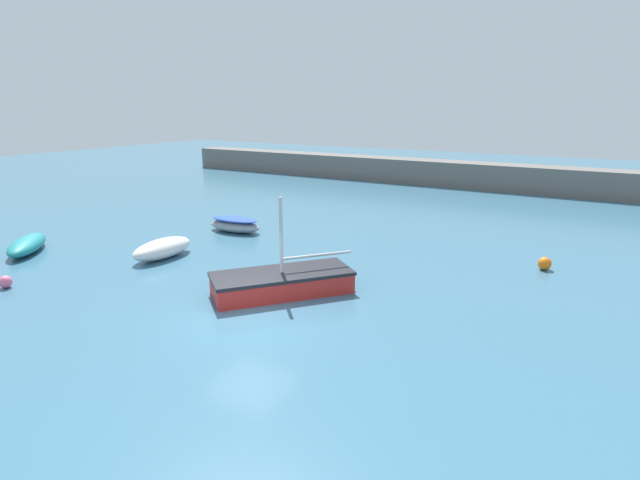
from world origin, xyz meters
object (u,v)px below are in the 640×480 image
object	(u,v)px
open_tender_yellow	(27,245)
rowboat_blue_near	(162,248)
mooring_buoy_orange	(545,263)
mooring_buoy_pink	(5,282)
sailboat_twin_hulled	(282,282)
rowboat_with_red_cover	(235,224)

from	to	relation	value
open_tender_yellow	rowboat_blue_near	size ratio (longest dim) A/B	1.11
mooring_buoy_orange	mooring_buoy_pink	xyz separation A→B (m)	(-16.94, -12.51, -0.03)
rowboat_blue_near	mooring_buoy_orange	xyz separation A→B (m)	(14.83, 6.86, -0.16)
mooring_buoy_pink	mooring_buoy_orange	bearing A→B (deg)	36.44
mooring_buoy_pink	sailboat_twin_hulled	bearing A→B (deg)	27.83
rowboat_blue_near	mooring_buoy_orange	distance (m)	16.34
sailboat_twin_hulled	open_tender_yellow	xyz separation A→B (m)	(-13.07, -1.76, -0.06)
mooring_buoy_orange	rowboat_blue_near	bearing A→B (deg)	-155.19
rowboat_with_red_cover	sailboat_twin_hulled	bearing A→B (deg)	137.02
sailboat_twin_hulled	rowboat_blue_near	distance (m)	7.08
sailboat_twin_hulled	open_tender_yellow	distance (m)	13.19
mooring_buoy_orange	mooring_buoy_pink	bearing A→B (deg)	-143.56
sailboat_twin_hulled	mooring_buoy_orange	bearing A→B (deg)	173.47
sailboat_twin_hulled	mooring_buoy_orange	world-z (taller)	sailboat_twin_hulled
sailboat_twin_hulled	rowboat_with_red_cover	bearing A→B (deg)	-90.86
open_tender_yellow	mooring_buoy_orange	distance (m)	22.90
rowboat_with_red_cover	mooring_buoy_orange	world-z (taller)	rowboat_with_red_cover
sailboat_twin_hulled	mooring_buoy_orange	xyz separation A→B (m)	(7.79, 7.68, -0.15)
sailboat_twin_hulled	mooring_buoy_orange	distance (m)	10.94
rowboat_blue_near	mooring_buoy_pink	xyz separation A→B (m)	(-2.11, -5.65, -0.19)
sailboat_twin_hulled	open_tender_yellow	bearing A→B (deg)	-43.44
mooring_buoy_orange	mooring_buoy_pink	world-z (taller)	mooring_buoy_orange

